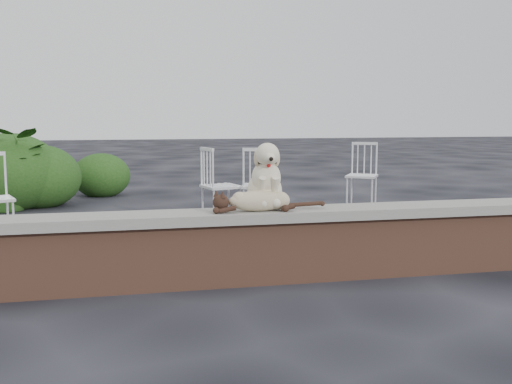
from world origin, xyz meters
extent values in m
plane|color=black|center=(0.00, 0.00, 0.00)|extent=(60.00, 60.00, 0.00)
cube|color=brown|center=(0.00, 0.00, 0.25)|extent=(6.00, 0.30, 0.50)
cube|color=slate|center=(0.00, 0.00, 0.54)|extent=(6.20, 0.40, 0.08)
imported|color=#1B3E11|center=(-2.49, 4.25, 0.59)|extent=(1.12, 0.98, 1.17)
ellipsoid|color=#1B3E11|center=(-2.13, 4.59, 0.43)|extent=(1.21, 1.11, 0.96)
ellipsoid|color=#1B3E11|center=(-2.51, 4.48, 0.51)|extent=(1.45, 1.33, 1.15)
ellipsoid|color=#1B3E11|center=(-1.28, 5.57, 0.34)|extent=(0.95, 0.87, 0.75)
camera|label=1|loc=(-0.86, -4.49, 1.32)|focal=41.23mm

